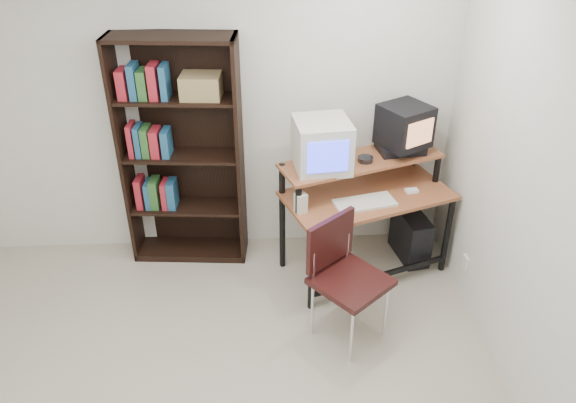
{
  "coord_description": "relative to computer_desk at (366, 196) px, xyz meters",
  "views": [
    {
      "loc": [
        0.4,
        -2.27,
        3.0
      ],
      "look_at": [
        0.59,
        1.1,
        0.94
      ],
      "focal_mm": 35.0,
      "sensor_mm": 36.0,
      "label": 1
    }
  ],
  "objects": [
    {
      "name": "back_wall",
      "position": [
        -1.24,
        0.46,
        0.6
      ],
      "size": [
        4.0,
        0.01,
        2.6
      ],
      "primitive_type": "cube",
      "color": "silver",
      "rests_on": "floor"
    },
    {
      "name": "right_wall",
      "position": [
        0.76,
        -1.54,
        0.6
      ],
      "size": [
        0.01,
        4.0,
        2.6
      ],
      "primitive_type": "cube",
      "color": "silver",
      "rests_on": "floor"
    },
    {
      "name": "computer_desk",
      "position": [
        0.0,
        0.0,
        0.0
      ],
      "size": [
        1.46,
        1.06,
        0.98
      ],
      "rotation": [
        0.0,
        0.0,
        0.34
      ],
      "color": "#995632",
      "rests_on": "floor"
    },
    {
      "name": "crt_monitor",
      "position": [
        -0.37,
        -0.0,
        0.46
      ],
      "size": [
        0.45,
        0.46,
        0.39
      ],
      "rotation": [
        0.0,
        0.0,
        0.11
      ],
      "color": "beige",
      "rests_on": "computer_desk"
    },
    {
      "name": "vcr",
      "position": [
        0.3,
        0.23,
        0.31
      ],
      "size": [
        0.39,
        0.3,
        0.08
      ],
      "primitive_type": "cube",
      "rotation": [
        0.0,
        0.0,
        0.13
      ],
      "color": "black",
      "rests_on": "computer_desk"
    },
    {
      "name": "crt_tv",
      "position": [
        0.31,
        0.21,
        0.51
      ],
      "size": [
        0.47,
        0.47,
        0.33
      ],
      "rotation": [
        0.0,
        0.0,
        0.52
      ],
      "color": "black",
      "rests_on": "vcr"
    },
    {
      "name": "cd_spindle",
      "position": [
        -0.01,
        0.06,
        0.3
      ],
      "size": [
        0.17,
        0.17,
        0.05
      ],
      "primitive_type": "cylinder",
      "rotation": [
        0.0,
        0.0,
        0.57
      ],
      "color": "#26262B",
      "rests_on": "computer_desk"
    },
    {
      "name": "keyboard",
      "position": [
        -0.04,
        -0.17,
        0.04
      ],
      "size": [
        0.51,
        0.31,
        0.03
      ],
      "primitive_type": "cube",
      "rotation": [
        0.0,
        0.0,
        0.23
      ],
      "color": "beige",
      "rests_on": "computer_desk"
    },
    {
      "name": "mousepad",
      "position": [
        0.38,
        -0.0,
        0.02
      ],
      "size": [
        0.28,
        0.26,
        0.01
      ],
      "primitive_type": "cube",
      "rotation": [
        0.0,
        0.0,
        0.49
      ],
      "color": "black",
      "rests_on": "computer_desk"
    },
    {
      "name": "mouse",
      "position": [
        0.36,
        -0.01,
        0.04
      ],
      "size": [
        0.11,
        0.07,
        0.03
      ],
      "primitive_type": "cube",
      "rotation": [
        0.0,
        0.0,
        0.16
      ],
      "color": "white",
      "rests_on": "mousepad"
    },
    {
      "name": "desk_speaker",
      "position": [
        -0.54,
        -0.26,
        0.11
      ],
      "size": [
        0.1,
        0.1,
        0.17
      ],
      "primitive_type": "cube",
      "rotation": [
        0.0,
        0.0,
        0.46
      ],
      "color": "beige",
      "rests_on": "computer_desk"
    },
    {
      "name": "pc_tower",
      "position": [
        0.45,
        0.13,
        -0.49
      ],
      "size": [
        0.28,
        0.48,
        0.42
      ],
      "primitive_type": "cube",
      "rotation": [
        0.0,
        0.0,
        0.18
      ],
      "color": "black",
      "rests_on": "floor"
    },
    {
      "name": "school_chair",
      "position": [
        -0.28,
        -0.75,
        -0.13
      ],
      "size": [
        0.65,
        0.65,
        0.92
      ],
      "rotation": [
        0.0,
        0.0,
        0.7
      ],
      "color": "black",
      "rests_on": "floor"
    },
    {
      "name": "bookshelf",
      "position": [
        -1.47,
        0.32,
        0.28
      ],
      "size": [
        0.99,
        0.4,
        1.93
      ],
      "rotation": [
        0.0,
        0.0,
        -0.09
      ],
      "color": "black",
      "rests_on": "floor"
    },
    {
      "name": "wall_outlet",
      "position": [
        0.75,
        -0.39,
        -0.4
      ],
      "size": [
        0.02,
        0.08,
        0.12
      ],
      "primitive_type": "cube",
      "color": "beige",
      "rests_on": "right_wall"
    }
  ]
}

